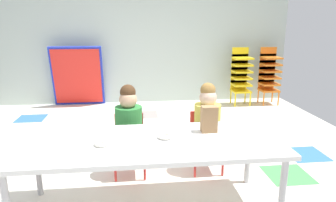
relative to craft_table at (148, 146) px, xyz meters
name	(u,v)px	position (x,y,z in m)	size (l,w,h in m)	color
ground_plane	(152,163)	(0.08, 0.89, -0.57)	(5.52, 5.43, 0.02)	silver
back_wall	(141,29)	(0.07, 3.61, 0.80)	(5.52, 0.10, 2.71)	#B2C1B7
craft_table	(148,146)	(0.00, 0.00, 0.00)	(2.07, 0.81, 0.60)	white
seated_child_near_camera	(129,122)	(-0.15, 0.64, 0.00)	(0.32, 0.32, 0.92)	red
seated_child_middle_seat	(207,119)	(0.62, 0.64, 0.00)	(0.32, 0.31, 0.92)	red
kid_chair_yellow_stack	(241,73)	(1.86, 3.17, 0.02)	(0.32, 0.30, 1.04)	yellow
kid_chair_orange_stack	(269,73)	(2.39, 3.17, 0.02)	(0.32, 0.30, 1.04)	orange
folded_activity_table	(78,77)	(-1.09, 3.41, -0.02)	(0.90, 0.29, 1.09)	#1E33BF
paper_bag_brown	(209,119)	(0.52, 0.15, 0.15)	(0.13, 0.09, 0.22)	#9E754C
paper_plate_near_edge	(102,146)	(-0.35, -0.07, 0.05)	(0.18, 0.18, 0.01)	white
paper_plate_center_table	(88,134)	(-0.48, 0.19, 0.05)	(0.18, 0.18, 0.01)	white
donut_powdered_on_plate	(102,143)	(-0.35, -0.07, 0.07)	(0.12, 0.12, 0.03)	white
donut_powdered_loose	(165,136)	(0.14, 0.05, 0.06)	(0.12, 0.12, 0.04)	white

